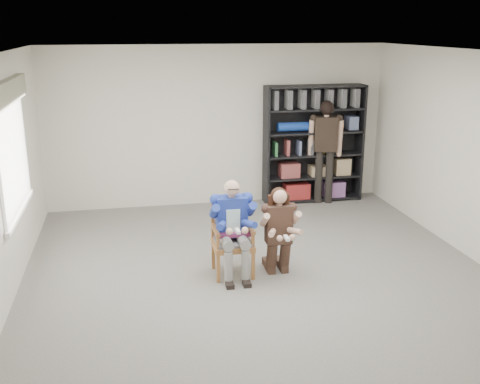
{
  "coord_description": "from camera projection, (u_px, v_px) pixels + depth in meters",
  "views": [
    {
      "loc": [
        -1.58,
        -6.16,
        3.11
      ],
      "look_at": [
        -0.2,
        0.6,
        1.05
      ],
      "focal_mm": 42.0,
      "sensor_mm": 36.0,
      "label": 1
    }
  ],
  "objects": [
    {
      "name": "window_left",
      "position": [
        14.0,
        150.0,
        6.88
      ],
      "size": [
        0.16,
        2.0,
        1.75
      ],
      "primitive_type": null,
      "color": "white",
      "rests_on": "room_shell"
    },
    {
      "name": "kneeling_woman",
      "position": [
        279.0,
        232.0,
        7.14
      ],
      "size": [
        0.49,
        0.78,
        1.16
      ],
      "primitive_type": null,
      "rotation": [
        0.0,
        0.0,
        -0.01
      ],
      "color": "#36221B",
      "rests_on": "floor"
    },
    {
      "name": "seated_man",
      "position": [
        233.0,
        228.0,
        7.12
      ],
      "size": [
        0.55,
        0.76,
        1.26
      ],
      "primitive_type": null,
      "rotation": [
        0.0,
        0.0,
        -0.01
      ],
      "color": "navy",
      "rests_on": "floor"
    },
    {
      "name": "armchair",
      "position": [
        233.0,
        239.0,
        7.16
      ],
      "size": [
        0.57,
        0.55,
        0.97
      ],
      "primitive_type": null,
      "rotation": [
        0.0,
        0.0,
        -0.01
      ],
      "color": "#AB5C36",
      "rests_on": "floor"
    },
    {
      "name": "standing_man",
      "position": [
        325.0,
        153.0,
        9.98
      ],
      "size": [
        0.63,
        0.44,
        1.84
      ],
      "primitive_type": null,
      "rotation": [
        0.0,
        0.0,
        -0.24
      ],
      "color": "black",
      "rests_on": "floor"
    },
    {
      "name": "bookshelf",
      "position": [
        314.0,
        144.0,
        10.08
      ],
      "size": [
        1.8,
        0.38,
        2.1
      ],
      "primitive_type": null,
      "color": "black",
      "rests_on": "floor"
    },
    {
      "name": "room_shell",
      "position": [
        267.0,
        177.0,
        6.57
      ],
      "size": [
        6.0,
        7.0,
        2.8
      ],
      "primitive_type": null,
      "color": "silver",
      "rests_on": "ground"
    },
    {
      "name": "floor",
      "position": [
        265.0,
        285.0,
        6.97
      ],
      "size": [
        6.0,
        7.0,
        0.01
      ],
      "primitive_type": "cube",
      "color": "#66635E",
      "rests_on": "ground"
    }
  ]
}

